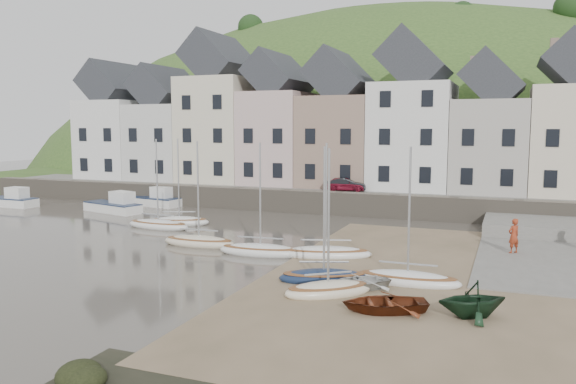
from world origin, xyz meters
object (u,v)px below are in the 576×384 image
at_px(rowboat_red, 384,303).
at_px(car_left, 345,184).
at_px(sailboat_0, 179,221).
at_px(rowboat_green, 472,299).
at_px(car_right, 346,185).
at_px(rowboat_white, 356,282).
at_px(person_red, 514,236).

height_order(rowboat_red, car_left, car_left).
bearing_deg(rowboat_red, sailboat_0, -150.44).
distance_m(rowboat_green, car_right, 26.96).
height_order(car_left, car_right, car_left).
bearing_deg(rowboat_white, car_left, 153.41).
relative_size(sailboat_0, rowboat_red, 1.98).
relative_size(rowboat_white, car_left, 0.86).
distance_m(rowboat_white, car_right, 23.42).
relative_size(sailboat_0, rowboat_green, 2.44).
height_order(sailboat_0, rowboat_red, sailboat_0).
distance_m(rowboat_green, rowboat_red, 3.17).
height_order(rowboat_green, car_left, car_left).
height_order(sailboat_0, car_left, sailboat_0).
xyz_separation_m(person_red, car_left, (-13.06, 12.69, 1.12)).
xyz_separation_m(sailboat_0, car_left, (8.95, 11.11, 1.92)).
xyz_separation_m(sailboat_0, rowboat_green, (20.62, -13.21, 0.48)).
distance_m(rowboat_red, car_right, 26.28).
distance_m(rowboat_red, car_left, 26.32).
relative_size(rowboat_green, person_red, 1.37).
xyz_separation_m(rowboat_green, car_right, (-11.57, 24.31, 1.40)).
bearing_deg(car_right, rowboat_green, -165.90).
relative_size(rowboat_green, rowboat_red, 0.81).
distance_m(rowboat_green, car_left, 27.00).
height_order(rowboat_red, person_red, person_red).
distance_m(rowboat_green, person_red, 11.71).
xyz_separation_m(person_red, car_right, (-12.97, 12.69, 1.08)).
xyz_separation_m(rowboat_red, car_right, (-8.46, 24.82, 1.75)).
distance_m(rowboat_white, car_left, 23.45).
bearing_deg(person_red, car_right, -87.82).
xyz_separation_m(rowboat_white, car_right, (-6.75, 22.36, 1.78)).
bearing_deg(car_left, rowboat_white, -174.61).
height_order(rowboat_green, car_right, car_right).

